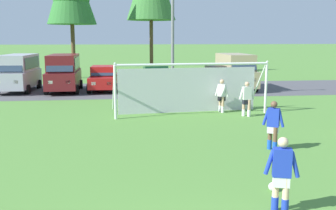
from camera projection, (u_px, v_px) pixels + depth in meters
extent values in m
plane|color=#518438|center=(138.00, 110.00, 19.91)|extent=(400.00, 400.00, 0.00)
cube|color=#4C4C51|center=(132.00, 90.00, 27.64)|extent=(52.00, 8.40, 0.01)
sphere|color=white|center=(273.00, 187.00, 9.35)|extent=(0.22, 0.22, 0.22)
sphere|color=black|center=(273.00, 187.00, 9.35)|extent=(0.08, 0.08, 0.08)
sphere|color=red|center=(275.00, 187.00, 9.36)|extent=(0.07, 0.07, 0.07)
cylinder|color=white|center=(266.00, 88.00, 18.92)|extent=(0.12, 0.12, 2.44)
cylinder|color=white|center=(115.00, 93.00, 17.46)|extent=(0.12, 0.12, 2.44)
cylinder|color=white|center=(194.00, 64.00, 17.98)|extent=(7.31, 0.70, 0.12)
cylinder|color=white|center=(258.00, 84.00, 19.77)|extent=(0.24, 1.94, 2.46)
cylinder|color=white|center=(114.00, 87.00, 18.31)|extent=(0.24, 1.94, 2.46)
cube|color=silver|center=(188.00, 90.00, 19.18)|extent=(6.94, 0.59, 2.20)
cylinder|color=tan|center=(249.00, 108.00, 18.16)|extent=(0.14, 0.14, 0.80)
cylinder|color=tan|center=(244.00, 108.00, 18.29)|extent=(0.14, 0.14, 0.80)
cylinder|color=white|center=(249.00, 113.00, 18.20)|extent=(0.15, 0.15, 0.32)
cylinder|color=white|center=(243.00, 113.00, 18.33)|extent=(0.15, 0.15, 0.32)
cube|color=black|center=(247.00, 101.00, 18.17)|extent=(0.36, 0.25, 0.28)
cube|color=silver|center=(247.00, 93.00, 18.11)|extent=(0.40, 0.27, 0.60)
sphere|color=tan|center=(247.00, 84.00, 18.03)|extent=(0.22, 0.22, 0.22)
cylinder|color=silver|center=(252.00, 94.00, 18.12)|extent=(0.24, 0.11, 0.55)
cylinder|color=silver|center=(241.00, 94.00, 18.10)|extent=(0.24, 0.11, 0.55)
cylinder|color=beige|center=(275.00, 193.00, 8.23)|extent=(0.14, 0.14, 0.80)
cylinder|color=beige|center=(286.00, 195.00, 8.12)|extent=(0.14, 0.14, 0.80)
cylinder|color=#1E38B7|center=(275.00, 204.00, 8.27)|extent=(0.15, 0.15, 0.32)
cylinder|color=#1E38B7|center=(285.00, 206.00, 8.16)|extent=(0.15, 0.15, 0.32)
cube|color=silver|center=(281.00, 180.00, 8.12)|extent=(0.39, 0.31, 0.28)
cube|color=#1E38B7|center=(282.00, 162.00, 8.06)|extent=(0.43, 0.34, 0.60)
sphere|color=beige|center=(283.00, 142.00, 7.98)|extent=(0.22, 0.22, 0.22)
cylinder|color=#1E38B7|center=(270.00, 162.00, 8.14)|extent=(0.25, 0.15, 0.55)
cylinder|color=#1E38B7|center=(295.00, 165.00, 7.98)|extent=(0.25, 0.15, 0.55)
cylinder|color=tan|center=(223.00, 105.00, 19.09)|extent=(0.14, 0.14, 0.80)
cylinder|color=tan|center=(220.00, 104.00, 19.34)|extent=(0.14, 0.14, 0.80)
cylinder|color=white|center=(223.00, 109.00, 19.13)|extent=(0.15, 0.15, 0.32)
cylinder|color=white|center=(220.00, 109.00, 19.38)|extent=(0.15, 0.15, 0.32)
cube|color=black|center=(222.00, 98.00, 19.16)|extent=(0.40, 0.37, 0.28)
cube|color=silver|center=(222.00, 90.00, 19.10)|extent=(0.45, 0.41, 0.60)
sphere|color=tan|center=(222.00, 82.00, 19.02)|extent=(0.22, 0.22, 0.22)
cylinder|color=silver|center=(226.00, 91.00, 18.95)|extent=(0.24, 0.20, 0.55)
cylinder|color=silver|center=(217.00, 90.00, 19.24)|extent=(0.24, 0.20, 0.55)
cylinder|color=brown|center=(275.00, 139.00, 12.60)|extent=(0.14, 0.14, 0.80)
cylinder|color=brown|center=(270.00, 137.00, 12.84)|extent=(0.14, 0.14, 0.80)
cylinder|color=blue|center=(275.00, 146.00, 12.64)|extent=(0.15, 0.15, 0.32)
cylinder|color=blue|center=(269.00, 144.00, 12.88)|extent=(0.15, 0.15, 0.32)
cube|color=silver|center=(273.00, 129.00, 12.67)|extent=(0.40, 0.37, 0.28)
cube|color=#1E38B7|center=(273.00, 117.00, 12.60)|extent=(0.45, 0.40, 0.60)
sphere|color=brown|center=(274.00, 104.00, 12.53)|extent=(0.22, 0.22, 0.22)
cylinder|color=#1E38B7|center=(281.00, 119.00, 12.47)|extent=(0.24, 0.20, 0.55)
cylinder|color=#1E38B7|center=(266.00, 117.00, 12.74)|extent=(0.24, 0.20, 0.55)
cube|color=#B2B2BC|center=(19.00, 79.00, 26.63)|extent=(2.19, 4.89, 1.10)
cube|color=#B2B2BC|center=(19.00, 63.00, 26.64)|extent=(2.00, 4.18, 1.10)
cube|color=#28384C|center=(9.00, 65.00, 24.71)|extent=(1.69, 0.54, 0.91)
cube|color=#28384C|center=(32.00, 63.00, 26.71)|extent=(0.21, 3.48, 0.77)
cube|color=white|center=(16.00, 82.00, 24.35)|extent=(0.28, 0.09, 0.20)
cube|color=#B21414|center=(36.00, 75.00, 28.98)|extent=(0.28, 0.09, 0.20)
cube|color=#B21414|center=(21.00, 75.00, 28.90)|extent=(0.28, 0.09, 0.20)
cylinder|color=black|center=(28.00, 89.00, 25.34)|extent=(0.27, 0.65, 0.64)
cylinder|color=black|center=(39.00, 84.00, 28.26)|extent=(0.27, 0.65, 0.64)
cylinder|color=black|center=(12.00, 84.00, 28.12)|extent=(0.27, 0.65, 0.64)
cube|color=maroon|center=(64.00, 79.00, 26.55)|extent=(2.02, 4.82, 1.10)
cube|color=maroon|center=(64.00, 63.00, 26.55)|extent=(1.85, 4.12, 1.10)
cube|color=#28384C|center=(60.00, 65.00, 24.63)|extent=(1.67, 0.48, 0.91)
cube|color=#28384C|center=(77.00, 63.00, 26.67)|extent=(0.08, 3.49, 0.77)
cube|color=white|center=(68.00, 82.00, 24.31)|extent=(0.28, 0.08, 0.20)
cube|color=white|center=(50.00, 82.00, 24.16)|extent=(0.28, 0.08, 0.20)
cube|color=#B21414|center=(75.00, 75.00, 28.91)|extent=(0.28, 0.08, 0.20)
cube|color=#B21414|center=(61.00, 75.00, 28.77)|extent=(0.28, 0.08, 0.20)
cylinder|color=black|center=(77.00, 89.00, 25.32)|extent=(0.25, 0.64, 0.64)
cylinder|color=black|center=(46.00, 90.00, 25.06)|extent=(0.25, 0.64, 0.64)
cylinder|color=black|center=(81.00, 84.00, 28.22)|extent=(0.25, 0.64, 0.64)
cylinder|color=black|center=(53.00, 85.00, 27.96)|extent=(0.25, 0.64, 0.64)
cube|color=red|center=(104.00, 81.00, 26.96)|extent=(1.97, 4.27, 0.76)
cube|color=red|center=(104.00, 71.00, 26.99)|extent=(1.74, 2.17, 0.64)
cube|color=#28384C|center=(103.00, 72.00, 26.04)|extent=(1.54, 0.38, 0.55)
cube|color=#28384C|center=(116.00, 70.00, 27.06)|extent=(0.11, 1.79, 0.45)
cube|color=white|center=(109.00, 83.00, 24.97)|extent=(0.28, 0.09, 0.20)
cube|color=white|center=(94.00, 84.00, 24.89)|extent=(0.28, 0.09, 0.20)
cube|color=#B21414|center=(113.00, 77.00, 29.01)|extent=(0.28, 0.09, 0.20)
cube|color=#B21414|center=(99.00, 77.00, 28.93)|extent=(0.28, 0.09, 0.20)
cylinder|color=black|center=(116.00, 88.00, 25.82)|extent=(0.27, 0.65, 0.64)
cylinder|color=black|center=(89.00, 89.00, 25.67)|extent=(0.27, 0.65, 0.64)
cylinder|color=black|center=(118.00, 84.00, 28.38)|extent=(0.27, 0.65, 0.64)
cylinder|color=black|center=(93.00, 84.00, 28.23)|extent=(0.27, 0.65, 0.64)
cube|color=#194C2D|center=(156.00, 78.00, 28.60)|extent=(1.87, 4.23, 0.76)
cube|color=#194C2D|center=(155.00, 69.00, 28.62)|extent=(1.69, 2.13, 0.64)
cube|color=#28384C|center=(157.00, 70.00, 27.68)|extent=(1.53, 0.34, 0.55)
cube|color=#28384C|center=(166.00, 69.00, 28.74)|extent=(0.07, 1.79, 0.45)
cube|color=white|center=(166.00, 81.00, 26.65)|extent=(0.28, 0.08, 0.20)
cube|color=white|center=(152.00, 81.00, 26.51)|extent=(0.28, 0.08, 0.20)
cube|color=#B21414|center=(159.00, 75.00, 30.67)|extent=(0.28, 0.08, 0.20)
cube|color=#B21414|center=(146.00, 75.00, 30.53)|extent=(0.28, 0.08, 0.20)
cylinder|color=black|center=(170.00, 85.00, 27.52)|extent=(0.25, 0.64, 0.64)
cylinder|color=black|center=(145.00, 86.00, 27.27)|extent=(0.25, 0.64, 0.64)
cylinder|color=black|center=(165.00, 81.00, 30.06)|extent=(0.25, 0.64, 0.64)
cylinder|color=black|center=(142.00, 82.00, 29.81)|extent=(0.25, 0.64, 0.64)
cube|color=black|center=(220.00, 80.00, 27.48)|extent=(1.99, 4.28, 0.76)
cube|color=black|center=(220.00, 70.00, 27.50)|extent=(1.75, 2.17, 0.64)
cube|color=#28384C|center=(224.00, 71.00, 26.57)|extent=(1.54, 0.38, 0.55)
cube|color=#28384C|center=(231.00, 70.00, 27.64)|extent=(0.12, 1.78, 0.45)
cube|color=white|center=(237.00, 82.00, 25.55)|extent=(0.28, 0.09, 0.20)
cube|color=white|center=(222.00, 83.00, 25.39)|extent=(0.28, 0.09, 0.20)
cube|color=#B21414|center=(218.00, 76.00, 29.55)|extent=(0.28, 0.09, 0.20)
cube|color=#B21414|center=(206.00, 77.00, 29.39)|extent=(0.28, 0.09, 0.20)
cylinder|color=black|center=(238.00, 87.00, 26.43)|extent=(0.27, 0.65, 0.64)
cylinder|color=black|center=(213.00, 88.00, 26.13)|extent=(0.27, 0.65, 0.64)
cylinder|color=black|center=(226.00, 83.00, 28.96)|extent=(0.27, 0.65, 0.64)
cylinder|color=black|center=(203.00, 83.00, 28.66)|extent=(0.27, 0.65, 0.64)
cube|color=tan|center=(235.00, 77.00, 27.64)|extent=(2.00, 4.82, 1.10)
cube|color=tan|center=(235.00, 62.00, 27.64)|extent=(1.84, 4.11, 1.10)
cube|color=#28384C|center=(244.00, 64.00, 25.72)|extent=(1.67, 0.48, 0.91)
cube|color=#28384C|center=(247.00, 62.00, 27.76)|extent=(0.07, 3.49, 0.77)
cube|color=white|center=(254.00, 80.00, 25.39)|extent=(0.28, 0.08, 0.20)
cube|color=white|center=(238.00, 80.00, 25.25)|extent=(0.28, 0.08, 0.20)
cube|color=#B21414|center=(233.00, 74.00, 30.00)|extent=(0.28, 0.08, 0.20)
cube|color=#B21414|center=(219.00, 74.00, 29.86)|extent=(0.28, 0.08, 0.20)
cylinder|color=black|center=(255.00, 87.00, 26.40)|extent=(0.25, 0.64, 0.64)
cylinder|color=black|center=(228.00, 88.00, 26.15)|extent=(0.25, 0.64, 0.64)
cylinder|color=black|center=(242.00, 82.00, 29.31)|extent=(0.25, 0.64, 0.64)
cylinder|color=black|center=(216.00, 83.00, 29.06)|extent=(0.25, 0.64, 0.64)
cylinder|color=brown|center=(73.00, 51.00, 35.18)|extent=(0.36, 0.36, 4.85)
cylinder|color=brown|center=(151.00, 47.00, 38.89)|extent=(0.36, 0.36, 5.38)
cylinder|color=slate|center=(173.00, 31.00, 22.77)|extent=(0.18, 0.18, 8.04)
cylinder|color=slate|center=(173.00, 96.00, 23.43)|extent=(0.32, 0.32, 0.30)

